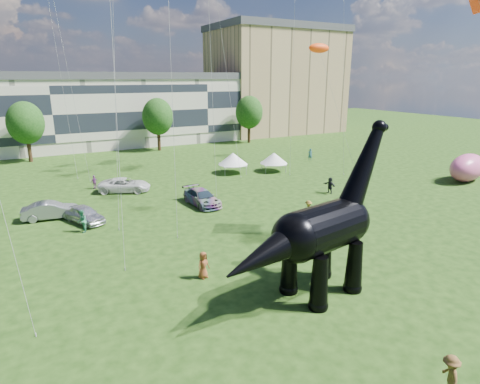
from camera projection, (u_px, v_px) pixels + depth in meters
ground at (327, 316)px, 21.37m from camera, size 220.00×220.00×0.00m
terrace_row at (50, 115)px, 68.14m from camera, size 78.00×11.00×12.00m
apartment_block at (276, 83)px, 91.61m from camera, size 28.00×18.00×22.00m
tree_mid_left at (25, 119)px, 58.63m from camera, size 5.20×5.20×9.44m
tree_mid_right at (158, 114)px, 67.93m from camera, size 5.20×5.20×9.44m
tree_far_right at (249, 110)px, 76.30m from camera, size 5.20×5.20×9.44m
dinosaur_sculpture at (318, 233)px, 22.49m from camera, size 12.52×4.27×10.19m
car_silver at (85, 214)px, 34.93m from camera, size 3.30×4.77×1.51m
car_grey at (51, 210)px, 35.84m from camera, size 4.96×2.29×1.57m
car_white at (125, 185)px, 44.30m from camera, size 6.13×4.66×1.55m
car_dark at (202, 197)px, 39.72m from camera, size 2.51×5.45×1.54m
gazebo_near at (233, 159)px, 52.73m from camera, size 4.69×4.69×2.70m
gazebo_far at (274, 158)px, 53.75m from camera, size 4.73×4.73×2.54m
inflatable_pink at (467, 168)px, 48.75m from camera, size 7.25×4.74×3.34m
visitors at (207, 223)px, 32.50m from camera, size 51.97×41.09×1.88m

